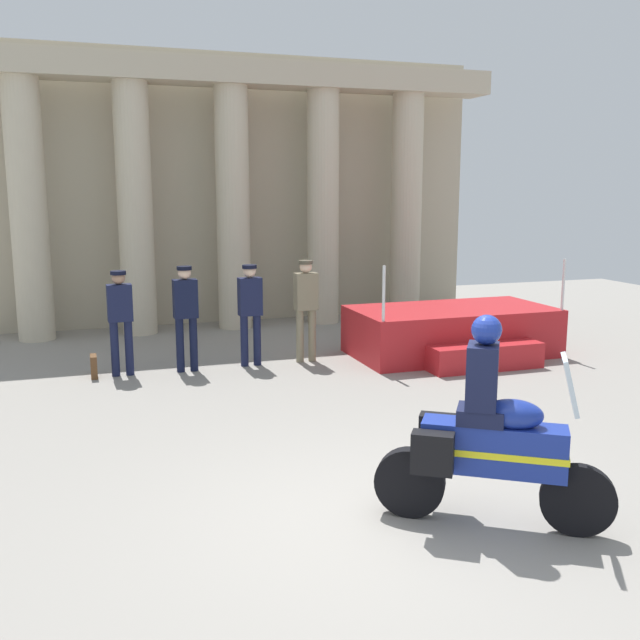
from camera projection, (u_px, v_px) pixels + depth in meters
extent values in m
plane|color=gray|center=(383.00, 520.00, 6.49)|extent=(28.00, 28.00, 0.00)
cube|color=#B6AB91|center=(224.00, 190.00, 15.89)|extent=(11.60, 0.30, 5.83)
cylinder|color=beige|center=(28.00, 212.00, 13.82)|extent=(0.70, 0.70, 5.03)
cylinder|color=beige|center=(135.00, 211.00, 14.45)|extent=(0.70, 0.70, 5.03)
cylinder|color=beige|center=(233.00, 210.00, 15.07)|extent=(0.70, 0.70, 5.03)
cylinder|color=beige|center=(323.00, 209.00, 15.70)|extent=(0.70, 0.70, 5.03)
cylinder|color=beige|center=(406.00, 208.00, 16.32)|extent=(0.70, 0.70, 5.03)
cube|color=#BEB297|center=(230.00, 73.00, 14.57)|extent=(11.60, 0.90, 0.50)
cube|color=#B21E23|center=(451.00, 331.00, 12.93)|extent=(3.57, 1.84, 0.85)
cube|color=#B21E23|center=(485.00, 357.00, 11.88)|extent=(1.96, 0.50, 0.43)
cylinder|color=silver|center=(384.00, 294.00, 11.46)|extent=(0.05, 0.05, 0.90)
cylinder|color=silver|center=(563.00, 285.00, 12.53)|extent=(0.05, 0.05, 0.90)
cylinder|color=#141938|center=(115.00, 349.00, 11.42)|extent=(0.13, 0.13, 0.89)
cylinder|color=#141938|center=(129.00, 348.00, 11.49)|extent=(0.13, 0.13, 0.89)
cube|color=#141938|center=(120.00, 303.00, 11.32)|extent=(0.39, 0.24, 0.59)
sphere|color=#997056|center=(118.00, 278.00, 11.25)|extent=(0.21, 0.21, 0.21)
cylinder|color=black|center=(118.00, 273.00, 11.23)|extent=(0.24, 0.24, 0.06)
cylinder|color=black|center=(180.00, 345.00, 11.68)|extent=(0.13, 0.13, 0.89)
cylinder|color=black|center=(194.00, 344.00, 11.75)|extent=(0.13, 0.13, 0.89)
cube|color=black|center=(185.00, 299.00, 11.57)|extent=(0.39, 0.24, 0.63)
sphere|color=beige|center=(184.00, 273.00, 11.50)|extent=(0.21, 0.21, 0.21)
cylinder|color=black|center=(184.00, 268.00, 11.48)|extent=(0.24, 0.24, 0.06)
cylinder|color=#141938|center=(244.00, 341.00, 12.07)|extent=(0.13, 0.13, 0.87)
cylinder|color=#141938|center=(257.00, 340.00, 12.14)|extent=(0.13, 0.13, 0.87)
cube|color=#141938|center=(250.00, 297.00, 11.97)|extent=(0.39, 0.24, 0.63)
sphere|color=beige|center=(250.00, 271.00, 11.89)|extent=(0.21, 0.21, 0.21)
cylinder|color=black|center=(249.00, 267.00, 11.88)|extent=(0.24, 0.24, 0.06)
cylinder|color=#7A7056|center=(300.00, 336.00, 12.34)|extent=(0.13, 0.13, 0.91)
cylinder|color=#7A7056|center=(312.00, 335.00, 12.41)|extent=(0.13, 0.13, 0.91)
cube|color=#7A7056|center=(306.00, 291.00, 12.24)|extent=(0.39, 0.24, 0.63)
sphere|color=beige|center=(306.00, 267.00, 12.16)|extent=(0.21, 0.21, 0.21)
cylinder|color=#494334|center=(306.00, 262.00, 12.15)|extent=(0.24, 0.24, 0.06)
cylinder|color=black|center=(578.00, 500.00, 6.16)|extent=(0.59, 0.44, 0.64)
cylinder|color=black|center=(410.00, 482.00, 6.54)|extent=(0.61, 0.47, 0.64)
cube|color=navy|center=(493.00, 448.00, 6.28)|extent=(1.21, 0.96, 0.44)
ellipsoid|color=navy|center=(513.00, 414.00, 6.18)|extent=(0.61, 0.56, 0.26)
cube|color=yellow|center=(493.00, 450.00, 6.28)|extent=(1.23, 0.98, 0.06)
cube|color=silver|center=(570.00, 384.00, 6.01)|extent=(0.35, 0.42, 0.47)
cube|color=black|center=(439.00, 433.00, 6.65)|extent=(0.40, 0.35, 0.36)
cube|color=black|center=(432.00, 453.00, 6.16)|extent=(0.40, 0.35, 0.36)
cube|color=#141938|center=(481.00, 415.00, 6.26)|extent=(0.52, 0.51, 0.14)
cube|color=#141938|center=(482.00, 376.00, 6.19)|extent=(0.42, 0.44, 0.56)
sphere|color=navy|center=(487.00, 330.00, 6.11)|extent=(0.26, 0.26, 0.26)
cube|color=brown|center=(94.00, 366.00, 11.37)|extent=(0.10, 0.32, 0.36)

